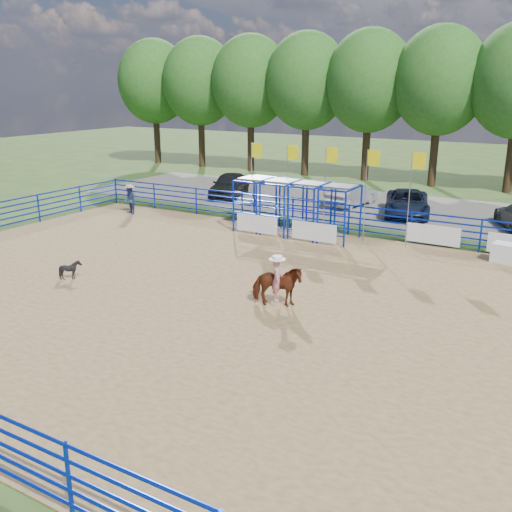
{
  "coord_description": "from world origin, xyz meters",
  "views": [
    {
      "loc": [
        9.6,
        -15.23,
        6.98
      ],
      "look_at": [
        0.11,
        1.0,
        1.3
      ],
      "focal_mm": 40.0,
      "sensor_mm": 36.0,
      "label": 1
    }
  ],
  "objects_px": {
    "calf": "(71,270)",
    "car_b": "(352,195)",
    "car_a": "(229,185)",
    "announcer_table": "(512,254)",
    "horse_and_rider": "(277,282)",
    "spectator_cowboy": "(130,200)",
    "car_c": "(407,203)"
  },
  "relations": [
    {
      "from": "calf",
      "to": "car_b",
      "type": "distance_m",
      "value": 18.41
    },
    {
      "from": "announcer_table",
      "to": "horse_and_rider",
      "type": "relative_size",
      "value": 0.62
    },
    {
      "from": "car_b",
      "to": "calf",
      "type": "bearing_deg",
      "value": 87.0
    },
    {
      "from": "announcer_table",
      "to": "spectator_cowboy",
      "type": "height_order",
      "value": "spectator_cowboy"
    },
    {
      "from": "announcer_table",
      "to": "car_c",
      "type": "distance_m",
      "value": 9.12
    },
    {
      "from": "announcer_table",
      "to": "car_b",
      "type": "bearing_deg",
      "value": 142.12
    },
    {
      "from": "calf",
      "to": "car_c",
      "type": "bearing_deg",
      "value": -21.82
    },
    {
      "from": "car_a",
      "to": "car_b",
      "type": "relative_size",
      "value": 1.12
    },
    {
      "from": "horse_and_rider",
      "to": "spectator_cowboy",
      "type": "height_order",
      "value": "horse_and_rider"
    },
    {
      "from": "car_b",
      "to": "horse_and_rider",
      "type": "bearing_deg",
      "value": 112.83
    },
    {
      "from": "horse_and_rider",
      "to": "car_a",
      "type": "distance_m",
      "value": 19.19
    },
    {
      "from": "announcer_table",
      "to": "horse_and_rider",
      "type": "bearing_deg",
      "value": -124.12
    },
    {
      "from": "announcer_table",
      "to": "car_b",
      "type": "relative_size",
      "value": 0.37
    },
    {
      "from": "calf",
      "to": "car_a",
      "type": "bearing_deg",
      "value": 15.23
    },
    {
      "from": "announcer_table",
      "to": "spectator_cowboy",
      "type": "relative_size",
      "value": 0.92
    },
    {
      "from": "announcer_table",
      "to": "car_a",
      "type": "bearing_deg",
      "value": 160.13
    },
    {
      "from": "car_b",
      "to": "announcer_table",
      "type": "bearing_deg",
      "value": 151.92
    },
    {
      "from": "horse_and_rider",
      "to": "calf",
      "type": "distance_m",
      "value": 8.04
    },
    {
      "from": "horse_and_rider",
      "to": "car_b",
      "type": "xyz_separation_m",
      "value": [
        -3.81,
        16.45,
        -0.18
      ]
    },
    {
      "from": "horse_and_rider",
      "to": "car_a",
      "type": "xyz_separation_m",
      "value": [
        -11.68,
        15.22,
        -0.08
      ]
    },
    {
      "from": "spectator_cowboy",
      "to": "car_c",
      "type": "relative_size",
      "value": 0.32
    },
    {
      "from": "spectator_cowboy",
      "to": "car_a",
      "type": "bearing_deg",
      "value": 75.28
    },
    {
      "from": "calf",
      "to": "car_a",
      "type": "xyz_separation_m",
      "value": [
        -3.8,
        16.72,
        0.39
      ]
    },
    {
      "from": "calf",
      "to": "spectator_cowboy",
      "type": "relative_size",
      "value": 0.46
    },
    {
      "from": "car_a",
      "to": "car_b",
      "type": "bearing_deg",
      "value": -7.46
    },
    {
      "from": "car_c",
      "to": "horse_and_rider",
      "type": "bearing_deg",
      "value": -105.72
    },
    {
      "from": "spectator_cowboy",
      "to": "car_b",
      "type": "bearing_deg",
      "value": 40.82
    },
    {
      "from": "announcer_table",
      "to": "calf",
      "type": "height_order",
      "value": "announcer_table"
    },
    {
      "from": "calf",
      "to": "car_b",
      "type": "bearing_deg",
      "value": -10.36
    },
    {
      "from": "calf",
      "to": "car_a",
      "type": "distance_m",
      "value": 17.15
    },
    {
      "from": "calf",
      "to": "car_b",
      "type": "xyz_separation_m",
      "value": [
        4.08,
        17.95,
        0.28
      ]
    },
    {
      "from": "car_b",
      "to": "car_c",
      "type": "xyz_separation_m",
      "value": [
        3.59,
        -0.93,
        0.03
      ]
    }
  ]
}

